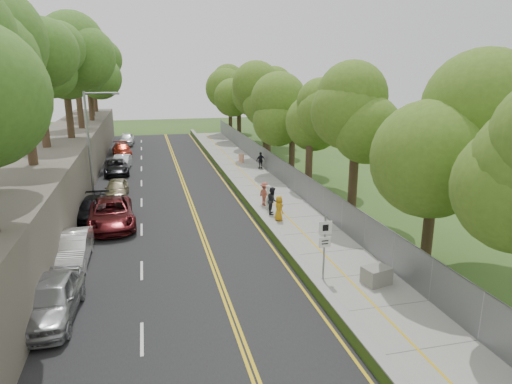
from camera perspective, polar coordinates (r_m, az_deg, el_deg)
The scene contains 26 objects.
ground at distance 24.19m, azimuth 3.37°, elevation -8.13°, with size 140.00×140.00×0.00m, color #33511E.
road at distance 37.47m, azimuth -11.37°, elevation 0.13°, with size 11.20×66.00×0.04m, color black.
sidewalk at distance 38.55m, azimuth 0.50°, elevation 0.87°, with size 4.20×66.00×0.05m, color gray.
jersey_barrier at distance 38.00m, azimuth -2.87°, elevation 1.06°, with size 0.42×66.00×0.60m, color #6DC725.
rock_embankment at distance 37.63m, azimuth -23.94°, elevation 2.27°, with size 5.00×66.00×4.00m, color #595147.
chainlink_fence at distance 38.88m, azimuth 3.51°, elevation 2.44°, with size 0.04×66.00×2.00m, color slate.
trees_embankment at distance 36.78m, azimuth -24.61°, elevation 15.34°, with size 6.40×66.00×13.00m, color #4A7D28, non-canonical shape.
trees_fenceside at distance 38.77m, azimuth 7.04°, elevation 11.29°, with size 7.00×66.00×14.00m, color #547B22, non-canonical shape.
streetlight at distance 35.76m, azimuth -19.86°, elevation 6.38°, with size 2.52×0.22×8.00m.
signpost at distance 21.15m, azimuth 8.59°, elevation -6.04°, with size 0.62×0.09×3.10m.
construction_barrel at distance 47.83m, azimuth -1.85°, elevation 4.26°, with size 0.55×0.55×0.90m, color #FF5B25.
concrete_block at distance 21.82m, azimuth 14.82°, elevation -10.04°, with size 1.19×0.89×0.79m, color slate.
car_0 at distance 19.91m, azimuth -24.29°, elevation -12.12°, with size 1.98×4.93×1.68m, color #A3A3A6.
car_1 at distance 24.79m, azimuth -22.14°, elevation -6.61°, with size 1.68×4.81×1.59m, color silver.
car_2 at distance 29.74m, azimuth -17.68°, elevation -2.55°, with size 2.75×5.96×1.66m, color #531317.
car_3 at distance 31.63m, azimuth -19.69°, elevation -1.97°, with size 1.89×4.65×1.35m, color black.
car_4 at distance 36.28m, azimuth -17.03°, elevation 0.42°, with size 1.63×4.05×1.38m, color tan.
car_5 at distance 46.32m, azimuth -16.41°, elevation 3.58°, with size 1.46×4.20×1.38m, color silver.
car_6 at distance 44.36m, azimuth -17.03°, elevation 3.00°, with size 2.21×4.80×1.33m, color black.
car_7 at distance 53.47m, azimuth -16.42°, elevation 5.07°, with size 1.95×4.80×1.39m, color maroon.
car_8 at distance 61.13m, azimuth -15.88°, elevation 6.37°, with size 1.79×4.45×1.52m, color white.
painter_0 at distance 29.39m, azimuth 2.87°, elevation -2.04°, with size 0.80×0.52×1.63m, color #C58612.
painter_1 at distance 31.69m, azimuth 1.58°, elevation -0.63°, with size 0.64×0.42×1.75m, color white.
painter_2 at distance 30.72m, azimuth 2.09°, elevation -1.06°, with size 0.90×0.70×1.85m, color black.
painter_3 at distance 32.58m, azimuth 1.09°, elevation -0.23°, with size 1.10×0.63×1.70m, color #9E4837.
person_far at distance 44.68m, azimuth 0.59°, elevation 3.97°, with size 0.96×0.40×1.64m, color black.
Camera 1 is at (-6.61, -21.21, 9.56)m, focal length 32.00 mm.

